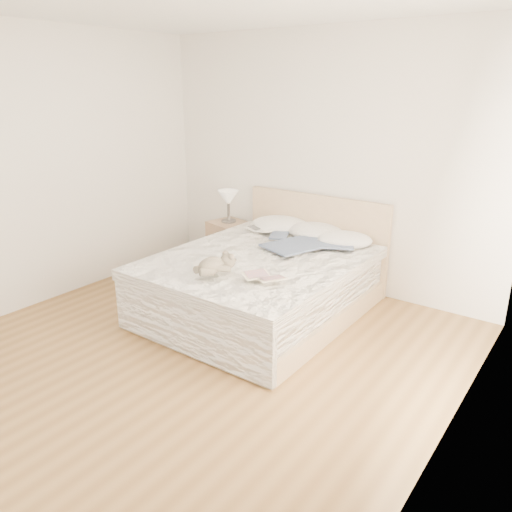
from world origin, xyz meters
name	(u,v)px	position (x,y,z in m)	size (l,w,h in m)	color
floor	(179,362)	(0.00, 0.00, 0.00)	(4.00, 4.50, 0.00)	brown
wall_back	(321,162)	(0.00, 2.25, 1.35)	(4.00, 0.02, 2.70)	white
wall_left	(19,172)	(-2.00, 0.00, 1.35)	(0.02, 4.50, 2.70)	white
wall_right	(455,250)	(2.00, 0.00, 1.35)	(0.02, 4.50, 2.70)	white
window	(470,218)	(1.99, 0.30, 1.45)	(0.02, 1.30, 1.10)	white
bed	(264,282)	(0.00, 1.19, 0.31)	(1.72, 2.14, 1.00)	tan
nightstand	(230,244)	(-1.09, 2.01, 0.28)	(0.45, 0.40, 0.56)	#9D7F5F
table_lamp	(228,199)	(-1.11, 2.02, 0.84)	(0.30, 0.30, 0.38)	#4F4944
pillow_left	(280,225)	(-0.36, 2.02, 0.64)	(0.66, 0.46, 0.20)	white
pillow_middle	(315,232)	(0.08, 2.03, 0.64)	(0.61, 0.43, 0.18)	white
pillow_right	(345,240)	(0.47, 1.94, 0.64)	(0.55, 0.39, 0.17)	white
blouse	(297,245)	(0.15, 1.54, 0.63)	(0.67, 0.71, 0.03)	#374562
photo_book	(264,230)	(-0.43, 1.80, 0.63)	(0.34, 0.24, 0.03)	white
childrens_book	(264,278)	(0.40, 0.63, 0.63)	(0.32, 0.22, 0.02)	beige
teddy_bear	(212,272)	(0.00, 0.43, 0.65)	(0.22, 0.31, 0.16)	#69604F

